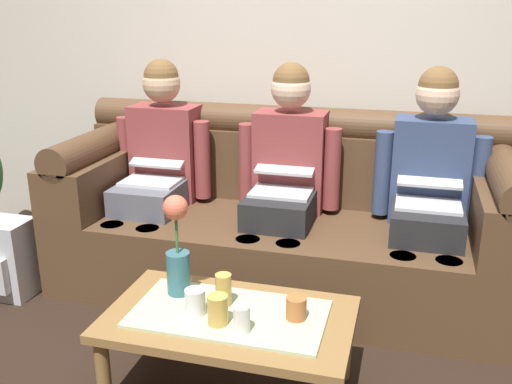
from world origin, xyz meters
TOP-DOWN VIEW (x-y plane):
  - back_wall_patterned at (0.00, 1.70)m, footprint 6.00×0.12m
  - couch at (0.00, 1.17)m, footprint 2.43×0.88m
  - person_left at (-0.73, 1.17)m, footprint 0.56×0.67m
  - person_middle at (0.00, 1.17)m, footprint 0.56×0.67m
  - person_right at (0.73, 1.17)m, footprint 0.56×0.67m
  - coffee_table at (0.00, 0.17)m, footprint 0.96×0.56m
  - flower_vase at (-0.25, 0.27)m, footprint 0.10×0.10m
  - cup_near_left at (0.09, 0.05)m, footprint 0.06×0.06m
  - cup_near_right at (-0.12, 0.13)m, footprint 0.08×0.08m
  - cup_far_center at (-0.04, 0.23)m, footprint 0.06×0.06m
  - cup_far_left at (0.26, 0.20)m, footprint 0.08×0.08m
  - cup_far_right at (-0.01, 0.08)m, footprint 0.08×0.08m
  - backpack_left at (-1.43, 0.65)m, footprint 0.32×0.26m

SIDE VIEW (x-z plane):
  - backpack_left at x=-1.43m, z-range 0.00..0.42m
  - coffee_table at x=0.00m, z-range 0.13..0.51m
  - couch at x=0.00m, z-range -0.11..0.85m
  - cup_far_left at x=0.26m, z-range 0.37..0.46m
  - cup_near_right at x=-0.12m, z-range 0.37..0.47m
  - cup_near_left at x=0.09m, z-range 0.37..0.48m
  - cup_far_right at x=-0.01m, z-range 0.37..0.49m
  - cup_far_center at x=-0.04m, z-range 0.37..0.50m
  - flower_vase at x=-0.25m, z-range 0.36..0.78m
  - person_left at x=-0.73m, z-range 0.05..1.27m
  - person_right at x=0.73m, z-range 0.05..1.27m
  - person_middle at x=0.00m, z-range 0.05..1.27m
  - back_wall_patterned at x=0.00m, z-range 0.00..2.90m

